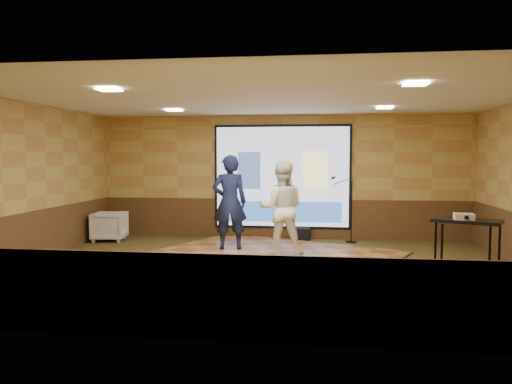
# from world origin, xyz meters

# --- Properties ---
(ground) EXTENTS (9.00, 9.00, 0.00)m
(ground) POSITION_xyz_m (0.00, 0.00, 0.00)
(ground) COLOR #353C1B
(ground) RESTS_ON ground
(room_shell) EXTENTS (9.04, 7.04, 3.02)m
(room_shell) POSITION_xyz_m (0.00, 0.00, 2.09)
(room_shell) COLOR tan
(room_shell) RESTS_ON ground
(wainscot_back) EXTENTS (9.00, 0.04, 0.95)m
(wainscot_back) POSITION_xyz_m (0.00, 3.48, 0.47)
(wainscot_back) COLOR #492A18
(wainscot_back) RESTS_ON ground
(wainscot_front) EXTENTS (9.00, 0.04, 0.95)m
(wainscot_front) POSITION_xyz_m (0.00, -3.48, 0.47)
(wainscot_front) COLOR #492A18
(wainscot_front) RESTS_ON ground
(wainscot_left) EXTENTS (0.04, 7.00, 0.95)m
(wainscot_left) POSITION_xyz_m (-4.48, 0.00, 0.47)
(wainscot_left) COLOR #492A18
(wainscot_left) RESTS_ON ground
(projector_screen) EXTENTS (3.32, 0.06, 2.52)m
(projector_screen) POSITION_xyz_m (0.00, 3.44, 1.47)
(projector_screen) COLOR black
(projector_screen) RESTS_ON room_shell
(downlight_nw) EXTENTS (0.32, 0.32, 0.02)m
(downlight_nw) POSITION_xyz_m (-2.20, 1.80, 2.97)
(downlight_nw) COLOR beige
(downlight_nw) RESTS_ON room_shell
(downlight_ne) EXTENTS (0.32, 0.32, 0.02)m
(downlight_ne) POSITION_xyz_m (2.20, 1.80, 2.97)
(downlight_ne) COLOR beige
(downlight_ne) RESTS_ON room_shell
(downlight_sw) EXTENTS (0.32, 0.32, 0.02)m
(downlight_sw) POSITION_xyz_m (-2.20, -1.50, 2.97)
(downlight_sw) COLOR beige
(downlight_sw) RESTS_ON room_shell
(downlight_se) EXTENTS (0.32, 0.32, 0.02)m
(downlight_se) POSITION_xyz_m (2.20, -1.50, 2.97)
(downlight_se) COLOR beige
(downlight_se) RESTS_ON room_shell
(dance_floor) EXTENTS (5.68, 5.14, 0.03)m
(dance_floor) POSITION_xyz_m (-0.01, 1.23, 0.02)
(dance_floor) COLOR #A4753C
(dance_floor) RESTS_ON ground
(player_left) EXTENTS (0.81, 0.63, 1.99)m
(player_left) POSITION_xyz_m (-0.97, 1.69, 1.03)
(player_left) COLOR #141B3E
(player_left) RESTS_ON dance_floor
(player_right) EXTENTS (0.96, 0.78, 1.87)m
(player_right) POSITION_xyz_m (0.16, 1.13, 0.97)
(player_right) COLOR silver
(player_right) RESTS_ON dance_floor
(av_table) EXTENTS (0.98, 0.51, 1.03)m
(av_table) POSITION_xyz_m (3.15, -0.70, 0.73)
(av_table) COLOR black
(av_table) RESTS_ON ground
(projector) EXTENTS (0.31, 0.27, 0.09)m
(projector) POSITION_xyz_m (3.08, -0.79, 1.08)
(projector) COLOR silver
(projector) RESTS_ON av_table
(mic_stand) EXTENTS (0.60, 0.25, 1.54)m
(mic_stand) POSITION_xyz_m (1.59, 3.04, 0.49)
(mic_stand) COLOR black
(mic_stand) RESTS_ON ground
(banquet_chair) EXTENTS (0.86, 0.85, 0.69)m
(banquet_chair) POSITION_xyz_m (-4.00, 2.52, 0.34)
(banquet_chair) COLOR gray
(banquet_chair) RESTS_ON ground
(duffel_bag) EXTENTS (0.49, 0.35, 0.29)m
(duffel_bag) POSITION_xyz_m (0.46, 3.25, 0.14)
(duffel_bag) COLOR black
(duffel_bag) RESTS_ON ground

